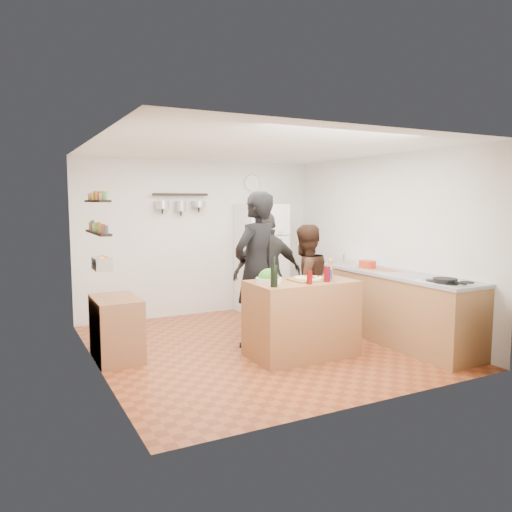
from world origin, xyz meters
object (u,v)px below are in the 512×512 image
salad_bowl (269,280)px  salt_canister (329,275)px  wall_clock (252,183)px  side_table (116,328)px  person_center (305,284)px  prep_island (301,318)px  pepper_mill (330,270)px  counter_run (391,306)px  skillet (445,281)px  wine_bottle (274,276)px  person_back (268,274)px  red_bowl (367,264)px  fridge (261,258)px  person_left (256,269)px

salad_bowl → salt_canister: 0.74m
wall_clock → side_table: wall_clock is taller
salt_canister → person_center: bearing=85.8°
prep_island → pepper_mill: pepper_mill is taller
counter_run → wall_clock: (-0.75, 2.63, 1.70)m
pepper_mill → skillet: 1.33m
wine_bottle → person_back: bearing=64.4°
salad_bowl → red_bowl: size_ratio=1.24×
salt_canister → fridge: size_ratio=0.07×
person_center → person_back: size_ratio=0.91×
person_center → person_back: 0.62m
skillet → person_left: bearing=136.4°
person_center → prep_island: bearing=47.3°
wall_clock → counter_run: bearing=-74.1°
counter_run → side_table: size_ratio=3.29×
person_back → counter_run: size_ratio=0.65×
pepper_mill → side_table: size_ratio=0.24×
pepper_mill → person_center: (-0.11, 0.41, -0.23)m
wine_bottle → counter_run: bearing=7.7°
prep_island → counter_run: prep_island is taller
salad_bowl → counter_run: 1.93m
counter_run → pepper_mill: bearing=179.5°
salt_canister → fridge: 2.49m
pepper_mill → red_bowl: bearing=24.9°
fridge → person_left: bearing=-119.8°
red_bowl → person_back: bearing=157.4°
pepper_mill → counter_run: 1.14m
pepper_mill → salt_canister: (-0.15, -0.17, -0.03)m
salad_bowl → person_left: bearing=77.0°
salad_bowl → side_table: 1.88m
pepper_mill → skillet: pepper_mill is taller
salt_canister → person_center: (0.04, 0.58, -0.20)m
wall_clock → salad_bowl: bearing=-113.1°
fridge → prep_island: bearing=-106.6°
person_left → red_bowl: 1.69m
wine_bottle → person_center: bearing=39.0°
counter_run → skillet: (-0.10, -0.97, 0.50)m
prep_island → fridge: fridge is taller
person_left → person_back: bearing=-158.1°
prep_island → wall_clock: (0.70, 2.67, 1.69)m
salad_bowl → salt_canister: size_ratio=2.24×
person_left → person_center: 0.68m
prep_island → pepper_mill: 0.71m
salt_canister → person_back: size_ratio=0.08×
person_center → salad_bowl: bearing=22.2°
prep_island → red_bowl: red_bowl is taller
salad_bowl → wall_clock: wall_clock is taller
wine_bottle → red_bowl: 2.03m
salad_bowl → wine_bottle: wine_bottle is taller
salad_bowl → fridge: fridge is taller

